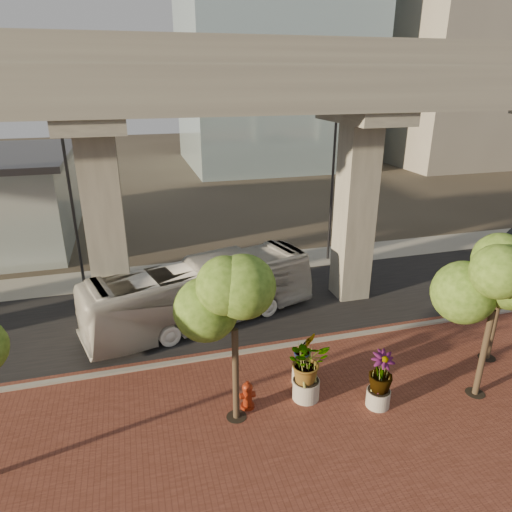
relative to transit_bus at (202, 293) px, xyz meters
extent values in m
plane|color=#373028|center=(2.04, -1.14, -1.54)|extent=(160.00, 160.00, 0.00)
cube|color=brown|center=(2.04, -9.14, -1.51)|extent=(70.00, 13.00, 0.06)
cube|color=black|center=(2.04, 0.86, -1.52)|extent=(90.00, 8.00, 0.04)
cube|color=gray|center=(2.04, -3.14, -1.46)|extent=(70.00, 0.25, 0.16)
cube|color=gray|center=(2.04, 6.36, -1.51)|extent=(90.00, 3.00, 0.06)
cube|color=gray|center=(2.04, -0.74, 8.96)|extent=(72.00, 2.40, 1.80)
cube|color=gray|center=(2.04, 2.46, 8.96)|extent=(72.00, 2.40, 1.80)
cube|color=gray|center=(2.04, -1.84, 10.36)|extent=(72.00, 0.12, 1.00)
cube|color=gray|center=(2.04, 3.56, 10.36)|extent=(72.00, 0.12, 1.00)
cube|color=gray|center=(40.04, 34.86, 10.46)|extent=(18.00, 16.00, 24.00)
imported|color=silver|center=(0.00, 0.00, 0.00)|extent=(11.35, 5.53, 3.08)
cylinder|color=maroon|center=(0.49, -6.48, -1.43)|extent=(0.49, 0.49, 0.11)
cylinder|color=maroon|center=(0.49, -6.48, -1.04)|extent=(0.32, 0.32, 0.78)
sphere|color=maroon|center=(0.49, -6.48, -0.64)|extent=(0.38, 0.38, 0.38)
cylinder|color=maroon|center=(0.49, -6.48, -0.47)|extent=(0.11, 0.11, 0.14)
cylinder|color=maroon|center=(0.49, -6.48, -0.97)|extent=(0.54, 0.22, 0.22)
cylinder|color=#A6A096|center=(2.66, -6.55, -1.10)|extent=(0.98, 0.98, 0.76)
imported|color=#335616|center=(2.66, -6.55, 0.09)|extent=(2.17, 2.17, 1.63)
cylinder|color=gray|center=(4.97, -7.63, -1.16)|extent=(0.83, 0.83, 0.65)
imported|color=#335616|center=(4.97, -7.63, -0.07)|extent=(2.04, 2.04, 1.53)
cylinder|color=gray|center=(2.92, -5.66, -1.14)|extent=(0.89, 0.89, 0.69)
imported|color=#335616|center=(2.92, -5.66, -0.04)|extent=(1.98, 1.98, 1.49)
cylinder|color=#443526|center=(-0.01, -6.86, 0.25)|extent=(0.22, 0.22, 3.47)
cylinder|color=black|center=(-0.01, -6.86, -1.48)|extent=(0.70, 0.70, 0.01)
cylinder|color=#443526|center=(8.81, -8.02, 0.26)|extent=(0.22, 0.22, 3.49)
cylinder|color=black|center=(8.81, -8.02, -1.48)|extent=(0.70, 0.70, 0.01)
cylinder|color=#443526|center=(10.89, -6.21, 0.05)|extent=(0.22, 0.22, 3.07)
cylinder|color=black|center=(10.89, -6.21, -1.48)|extent=(0.70, 0.70, 0.01)
cylinder|color=#2B2B2F|center=(-5.77, 5.60, 3.06)|extent=(0.16, 0.16, 9.13)
cube|color=#2B2B2F|center=(-5.77, 5.03, 7.63)|extent=(0.17, 1.14, 0.17)
cube|color=silver|center=(-5.77, 4.45, 7.51)|extent=(0.46, 0.23, 0.14)
cylinder|color=#2D2D32|center=(9.06, 5.90, 2.99)|extent=(0.16, 0.16, 8.98)
cube|color=#2D2D32|center=(9.06, 5.34, 7.47)|extent=(0.17, 1.12, 0.17)
cube|color=silver|center=(9.06, 4.77, 7.36)|extent=(0.45, 0.22, 0.13)
camera|label=1|loc=(-2.74, -19.16, 9.46)|focal=32.00mm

